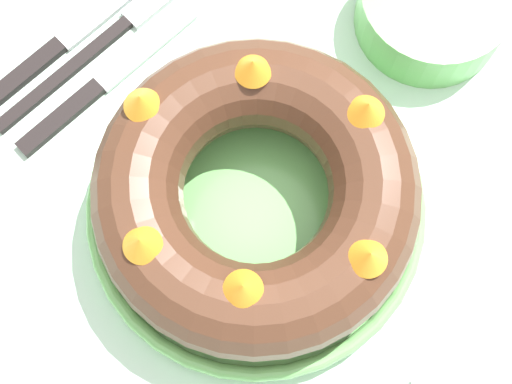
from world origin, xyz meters
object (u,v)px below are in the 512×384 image
Objects in this scene: bundt_cake at (256,192)px; side_bowl at (432,9)px; serving_dish at (256,208)px; fork at (104,42)px; serving_knife at (58,47)px; cake_knife at (97,88)px.

bundt_cake is 0.25m from side_bowl.
serving_dish is 2.09× the size of side_bowl.
fork is at bearing -130.08° from side_bowl.
serving_knife is (-0.24, -0.02, -0.01)m from serving_dish.
side_bowl is at bearing 54.50° from fork.
serving_knife and cake_knife have the same top height.
side_bowl reaches higher than serving_dish.
cake_knife is at bearing -172.99° from serving_dish.
bundt_cake is at bearing -85.16° from side_bowl.
fork is (-0.22, 0.01, -0.06)m from bundt_cake.
cake_knife is at bearing -121.51° from side_bowl.
bundt_cake is 1.20× the size of fork.
serving_dish is at bearing 11.00° from cake_knife.
bundt_cake is 0.22m from fork.
fork is 0.05m from cake_knife.
bundt_cake reaches higher than serving_dish.
bundt_cake is at bearing -154.71° from serving_dish.
bundt_cake is at bearing 1.24° from fork.
serving_dish is 1.10× the size of bundt_cake.
fork is 0.30m from side_bowl.
fork is 1.58× the size of side_bowl.
serving_dish is 1.16× the size of serving_knife.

